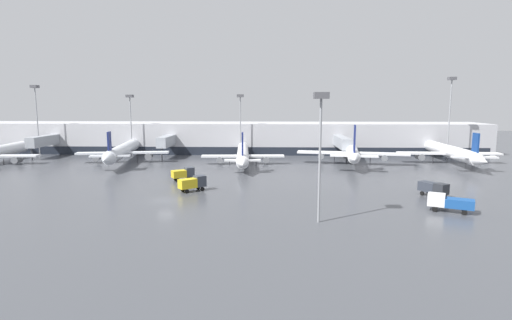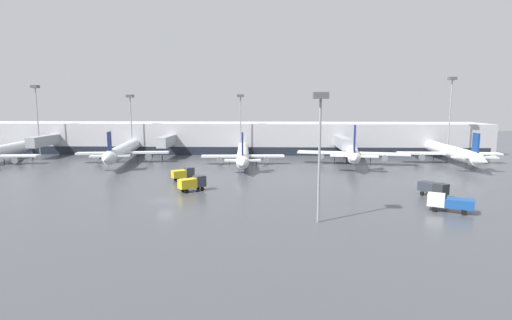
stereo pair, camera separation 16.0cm
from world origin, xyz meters
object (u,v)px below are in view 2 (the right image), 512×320
Objects in this scene: service_truck_2 at (193,183)px; apron_light_mast_5 at (130,107)px; parked_jet_0 at (123,151)px; parked_jet_3 at (243,154)px; parked_jet_4 at (449,151)px; parked_jet_2 at (352,151)px; apron_light_mast_3 at (241,107)px; service_truck_0 at (183,173)px; apron_light_mast_0 at (36,101)px; service_truck_3 at (449,202)px; apron_light_mast_4 at (320,119)px; apron_light_mast_2 at (451,96)px; service_truck_1 at (433,188)px.

service_truck_2 is 0.27× the size of apron_light_mast_5.
parked_jet_0 is 1.03× the size of parked_jet_3.
parked_jet_4 is 67.51m from service_truck_2.
apron_light_mast_5 reaches higher than parked_jet_2.
parked_jet_4 is 2.25× the size of apron_light_mast_3.
service_truck_0 is at bearing 129.93° from parked_jet_2.
parked_jet_2 is 62.22m from apron_light_mast_5.
parked_jet_2 is at bearing -8.27° from apron_light_mast_0.
apron_light_mast_5 is (-31.15, 0.12, -0.04)m from apron_light_mast_3.
parked_jet_3 is 61.51m from apron_light_mast_0.
apron_light_mast_0 is (-90.42, 55.10, 14.14)m from service_truck_3.
apron_light_mast_4 is (19.44, -17.14, 11.60)m from service_truck_2.
service_truck_3 is 106.83m from apron_light_mast_0.
apron_light_mast_5 is (-87.06, 3.98, -3.01)m from apron_light_mast_2.
service_truck_1 is 0.28× the size of apron_light_mast_3.
parked_jet_0 is at bearing 93.15° from parked_jet_4.
service_truck_1 is 82.45m from apron_light_mast_5.
apron_light_mast_0 is 0.92× the size of apron_light_mast_2.
apron_light_mast_0 is 1.22× the size of apron_light_mast_4.
apron_light_mast_3 is at bearing 176.04° from apron_light_mast_2.
parked_jet_3 is at bearing -101.92° from parked_jet_0.
parked_jet_4 is 8.58× the size of service_truck_0.
apron_light_mast_3 is at bearing 80.18° from parked_jet_4.
apron_light_mast_3 is at bearing 73.12° from parked_jet_2.
service_truck_3 reaches higher than service_truck_1.
apron_light_mast_3 is (-34.78, 47.83, 12.34)m from service_truck_1.
parked_jet_4 is at bearing -11.62° from apron_light_mast_3.
apron_light_mast_5 reaches higher than parked_jet_4.
parked_jet_3 reaches higher than service_truck_3.
service_truck_1 is at bearing -53.98° from apron_light_mast_3.
apron_light_mast_2 is 1.25× the size of apron_light_mast_3.
parked_jet_0 is 33.42m from apron_light_mast_3.
service_truck_1 is 0.80× the size of service_truck_3.
service_truck_2 is at bearing -100.19° from service_truck_0.
apron_light_mast_5 reaches higher than parked_jet_0.
apron_light_mast_4 reaches higher than parked_jet_3.
service_truck_3 is 86.95m from apron_light_mast_5.
service_truck_0 is 38.87m from apron_light_mast_3.
apron_light_mast_2 is at bearing -59.69° from parked_jet_2.
apron_light_mast_2 is (54.26, 10.79, 14.19)m from parked_jet_3.
apron_light_mast_4 is at bearing -125.21° from apron_light_mast_2.
apron_light_mast_3 is (-1.66, 14.65, 11.22)m from parked_jet_3.
parked_jet_2 is 5.38× the size of service_truck_3.
parked_jet_4 is 41.27m from service_truck_1.
parked_jet_0 is 0.99× the size of parked_jet_4.
apron_light_mast_3 reaches higher than parked_jet_2.
parked_jet_2 is 34.25m from service_truck_1.
parked_jet_3 reaches higher than service_truck_1.
apron_light_mast_0 is at bearing 91.37° from parked_jet_2.
apron_light_mast_4 is (-18.78, -5.57, 11.70)m from service_truck_3.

